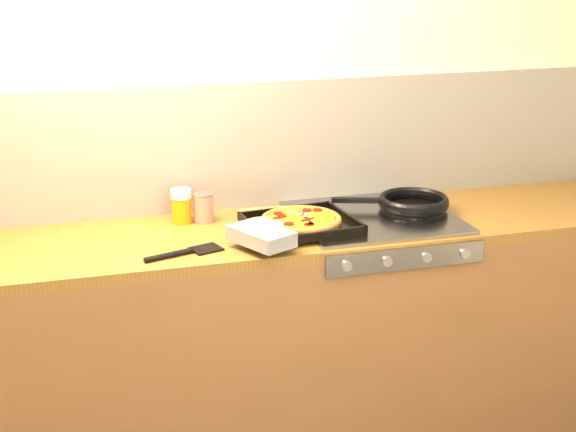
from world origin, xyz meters
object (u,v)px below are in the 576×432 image
object	(u,v)px
frying_pan	(412,203)
juice_glass	(181,206)
pizza_on_tray	(289,225)
tomato_can	(203,208)

from	to	relation	value
frying_pan	juice_glass	distance (m)	0.89
pizza_on_tray	juice_glass	distance (m)	0.43
juice_glass	pizza_on_tray	bearing A→B (deg)	-36.52
pizza_on_tray	tomato_can	bearing A→B (deg)	137.11
pizza_on_tray	juice_glass	world-z (taller)	juice_glass
frying_pan	tomato_can	world-z (taller)	tomato_can
frying_pan	pizza_on_tray	bearing A→B (deg)	-167.14
frying_pan	juice_glass	world-z (taller)	juice_glass
frying_pan	juice_glass	bearing A→B (deg)	171.23
tomato_can	frying_pan	bearing A→B (deg)	-8.93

